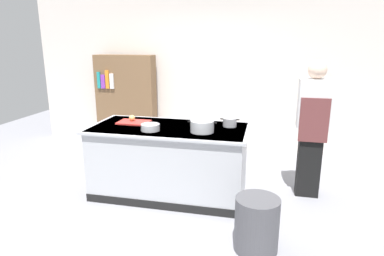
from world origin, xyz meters
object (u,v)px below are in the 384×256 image
at_px(stock_pot, 202,126).
at_px(mixing_bowl, 150,127).
at_px(person_chef, 312,127).
at_px(bookshelf, 126,102).
at_px(sauce_pan, 230,122).
at_px(onion, 132,118).
at_px(trash_bin, 257,224).

bearing_deg(stock_pot, mixing_bowl, -173.08).
bearing_deg(person_chef, bookshelf, 47.12).
distance_m(sauce_pan, mixing_bowl, 0.99).
height_order(onion, bookshelf, bookshelf).
relative_size(sauce_pan, mixing_bowl, 1.05).
xyz_separation_m(trash_bin, bookshelf, (-2.52, 2.78, 0.59)).
bearing_deg(person_chef, onion, 77.80).
relative_size(onion, bookshelf, 0.05).
distance_m(stock_pot, trash_bin, 1.30).
bearing_deg(sauce_pan, onion, -176.87).
distance_m(onion, trash_bin, 2.14).
bearing_deg(bookshelf, stock_pot, -46.74).
height_order(stock_pot, sauce_pan, stock_pot).
xyz_separation_m(person_chef, bookshelf, (-3.11, 1.43, -0.06)).
distance_m(sauce_pan, trash_bin, 1.42).
bearing_deg(trash_bin, bookshelf, 132.21).
height_order(sauce_pan, bookshelf, bookshelf).
height_order(onion, stock_pot, stock_pot).
xyz_separation_m(sauce_pan, bookshelf, (-2.11, 1.60, -0.10)).
bearing_deg(trash_bin, stock_pot, 129.66).
distance_m(onion, bookshelf, 1.87).
distance_m(trash_bin, bookshelf, 3.79).
relative_size(mixing_bowl, person_chef, 0.13).
distance_m(stock_pot, bookshelf, 2.66).
bearing_deg(stock_pot, bookshelf, 133.26).
distance_m(sauce_pan, bookshelf, 2.65).
xyz_separation_m(onion, bookshelf, (-0.83, 1.67, -0.11)).
distance_m(mixing_bowl, trash_bin, 1.67).
relative_size(stock_pot, sauce_pan, 1.45).
height_order(mixing_bowl, person_chef, person_chef).
bearing_deg(onion, stock_pot, -14.81).
xyz_separation_m(onion, sauce_pan, (1.28, 0.07, -0.00)).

